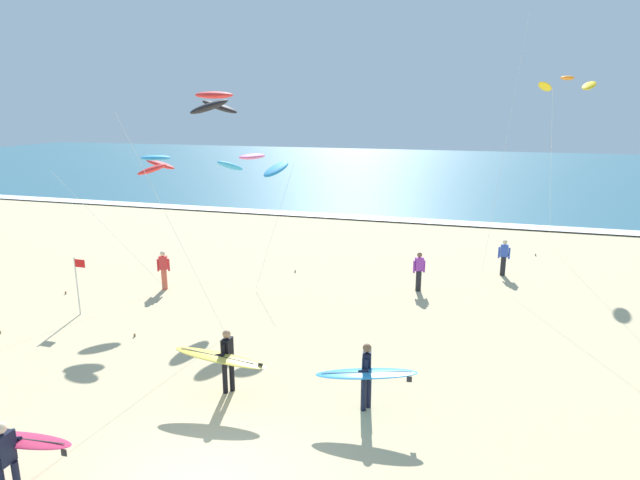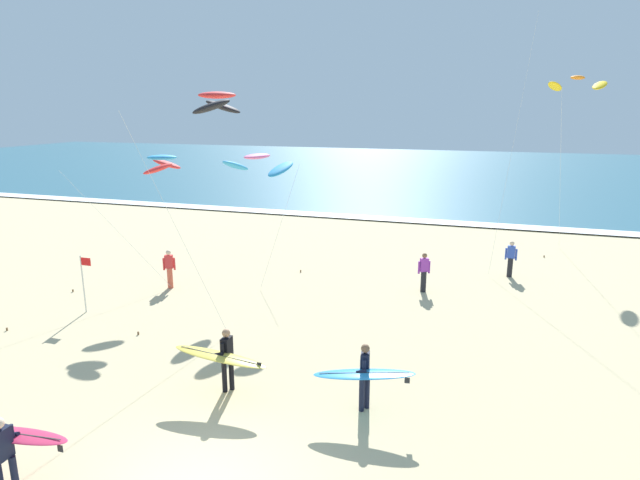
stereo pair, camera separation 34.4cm
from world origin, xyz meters
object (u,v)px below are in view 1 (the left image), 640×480
object	(u,v)px
surfer_lead	(366,373)
kite_arc_amber_extra	(567,84)
kite_arc_cobalt_distant	(156,164)
bystander_red_top	(164,270)
kite_arc_rose_low	(252,164)
bystander_purple_top	(419,271)
surfer_third	(224,357)
surfer_trailing	(13,450)
lifeguard_flag	(78,280)
kite_arc_scarlet_close	(214,103)
bystander_blue_top	(504,257)

from	to	relation	value
surfer_lead	kite_arc_amber_extra	xyz separation A→B (m)	(6.12, 18.27, 7.21)
kite_arc_cobalt_distant	bystander_red_top	distance (m)	4.24
kite_arc_rose_low	kite_arc_cobalt_distant	bearing A→B (deg)	-163.67
kite_arc_rose_low	bystander_purple_top	world-z (taller)	kite_arc_rose_low
surfer_lead	surfer_third	bearing A→B (deg)	-176.49
surfer_lead	surfer_trailing	xyz separation A→B (m)	(-5.62, -4.69, -0.00)
kite_arc_amber_extra	bystander_purple_top	size ratio (longest dim) A/B	5.43
kite_arc_cobalt_distant	bystander_red_top	bearing A→B (deg)	126.54
surfer_trailing	kite_arc_rose_low	bearing A→B (deg)	91.76
surfer_lead	lifeguard_flag	bearing A→B (deg)	163.12
kite_arc_scarlet_close	bystander_blue_top	bearing A→B (deg)	46.59
bystander_red_top	kite_arc_amber_extra	bearing A→B (deg)	36.73
kite_arc_rose_low	lifeguard_flag	xyz separation A→B (m)	(-4.93, -4.14, -3.78)
surfer_trailing	kite_arc_rose_low	distance (m)	12.79
surfer_third	kite_arc_rose_low	xyz separation A→B (m)	(-2.42, 7.67, 4.00)
bystander_blue_top	lifeguard_flag	distance (m)	17.06
kite_arc_cobalt_distant	lifeguard_flag	xyz separation A→B (m)	(-1.42, -3.11, -3.78)
kite_arc_rose_low	bystander_blue_top	size ratio (longest dim) A/B	3.42
bystander_blue_top	surfer_lead	bearing A→B (deg)	-106.07
surfer_third	bystander_red_top	world-z (taller)	surfer_third
kite_arc_scarlet_close	bystander_red_top	size ratio (longest dim) A/B	4.76
surfer_lead	bystander_blue_top	size ratio (longest dim) A/B	1.53
surfer_trailing	kite_arc_cobalt_distant	size ratio (longest dim) A/B	0.43
kite_arc_scarlet_close	kite_arc_amber_extra	bearing A→B (deg)	53.30
kite_arc_cobalt_distant	bystander_blue_top	distance (m)	14.94
surfer_third	kite_arc_cobalt_distant	world-z (taller)	kite_arc_cobalt_distant
surfer_third	bystander_red_top	distance (m)	9.06
surfer_trailing	bystander_purple_top	size ratio (longest dim) A/B	1.45
surfer_third	bystander_blue_top	distance (m)	14.43
kite_arc_amber_extra	bystander_red_top	size ratio (longest dim) A/B	5.43
surfer_trailing	bystander_blue_top	xyz separation A→B (m)	(9.18, 17.02, -0.23)
kite_arc_rose_low	kite_arc_amber_extra	world-z (taller)	kite_arc_amber_extra
surfer_lead	kite_arc_scarlet_close	bearing A→B (deg)	149.56
kite_arc_cobalt_distant	kite_arc_rose_low	bearing A→B (deg)	16.33
surfer_third	kite_arc_amber_extra	size ratio (longest dim) A/B	0.29
surfer_lead	surfer_trailing	distance (m)	7.32
surfer_trailing	kite_arc_scarlet_close	size ratio (longest dim) A/B	0.30
bystander_red_top	lifeguard_flag	bearing A→B (deg)	-112.36
surfer_trailing	surfer_third	bearing A→B (deg)	65.35
kite_arc_amber_extra	lifeguard_flag	distance (m)	23.73
surfer_trailing	lifeguard_flag	bearing A→B (deg)	123.52
surfer_trailing	surfer_third	xyz separation A→B (m)	(2.05, 4.47, 0.01)
lifeguard_flag	surfer_trailing	bearing A→B (deg)	-56.48
surfer_third	bystander_purple_top	world-z (taller)	surfer_third
surfer_third	kite_arc_scarlet_close	world-z (taller)	kite_arc_scarlet_close
lifeguard_flag	surfer_third	bearing A→B (deg)	-25.69
bystander_purple_top	bystander_red_top	distance (m)	10.20
surfer_third	kite_arc_scarlet_close	distance (m)	7.20
bystander_red_top	surfer_lead	bearing A→B (deg)	-34.31
surfer_lead	kite_arc_scarlet_close	world-z (taller)	kite_arc_scarlet_close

